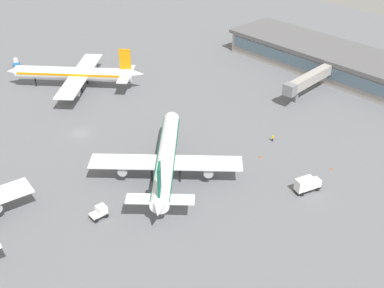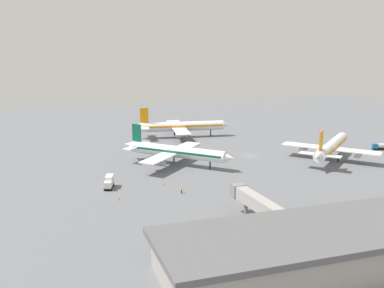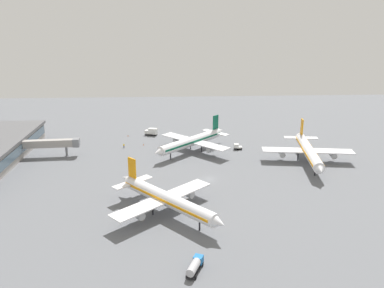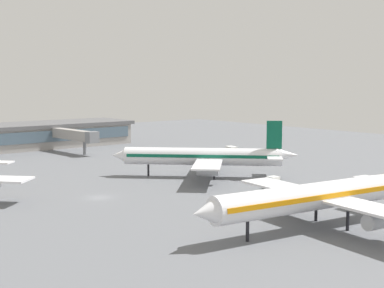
{
  "view_description": "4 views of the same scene",
  "coord_description": "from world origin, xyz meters",
  "px_view_note": "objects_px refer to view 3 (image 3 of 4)",
  "views": [
    {
      "loc": [
        -95.65,
        51.5,
        61.01
      ],
      "look_at": [
        -28.61,
        -10.92,
        5.14
      ],
      "focal_mm": 46.22,
      "sensor_mm": 36.0,
      "label": 1
    },
    {
      "loc": [
        -68.07,
        -141.36,
        38.91
      ],
      "look_at": [
        -21.96,
        -2.16,
        6.09
      ],
      "focal_mm": 42.95,
      "sensor_mm": 36.0,
      "label": 2
    },
    {
      "loc": [
        119.12,
        -11.86,
        50.46
      ],
      "look_at": [
        -28.9,
        -4.0,
        2.96
      ],
      "focal_mm": 36.66,
      "sensor_mm": 36.0,
      "label": 3
    },
    {
      "loc": [
        48.64,
        85.2,
        20.55
      ],
      "look_at": [
        -30.84,
        -11.51,
        6.27
      ],
      "focal_mm": 52.06,
      "sensor_mm": 36.0,
      "label": 4
    }
  ],
  "objects_px": {
    "safety_cone_near_gate": "(143,145)",
    "safety_cone_mid_apron": "(128,136)",
    "fuel_truck": "(195,266)",
    "airplane_at_gate": "(166,199)",
    "airplane_taxiing": "(308,151)",
    "ground_crew_worker": "(124,146)",
    "catering_truck": "(151,132)",
    "airplane_distant": "(192,141)",
    "baggage_tug": "(237,147)"
  },
  "relations": [
    {
      "from": "safety_cone_near_gate",
      "to": "safety_cone_mid_apron",
      "type": "xyz_separation_m",
      "value": [
        -13.71,
        -7.77,
        0.0
      ]
    },
    {
      "from": "safety_cone_mid_apron",
      "to": "fuel_truck",
      "type": "bearing_deg",
      "value": 13.52
    },
    {
      "from": "airplane_taxiing",
      "to": "safety_cone_mid_apron",
      "type": "relative_size",
      "value": 68.95
    },
    {
      "from": "airplane_taxiing",
      "to": "ground_crew_worker",
      "type": "distance_m",
      "value": 72.58
    },
    {
      "from": "baggage_tug",
      "to": "safety_cone_near_gate",
      "type": "height_order",
      "value": "baggage_tug"
    },
    {
      "from": "airplane_at_gate",
      "to": "airplane_distant",
      "type": "height_order",
      "value": "airplane_at_gate"
    },
    {
      "from": "airplane_taxiing",
      "to": "fuel_truck",
      "type": "distance_m",
      "value": 77.54
    },
    {
      "from": "catering_truck",
      "to": "fuel_truck",
      "type": "xyz_separation_m",
      "value": [
        101.34,
        13.59,
        -0.31
      ]
    },
    {
      "from": "airplane_distant",
      "to": "fuel_truck",
      "type": "relative_size",
      "value": 4.81
    },
    {
      "from": "fuel_truck",
      "to": "safety_cone_near_gate",
      "type": "height_order",
      "value": "fuel_truck"
    },
    {
      "from": "airplane_taxiing",
      "to": "catering_truck",
      "type": "height_order",
      "value": "airplane_taxiing"
    },
    {
      "from": "baggage_tug",
      "to": "ground_crew_worker",
      "type": "height_order",
      "value": "baggage_tug"
    },
    {
      "from": "airplane_distant",
      "to": "airplane_at_gate",
      "type": "bearing_deg",
      "value": 34.19
    },
    {
      "from": "baggage_tug",
      "to": "catering_truck",
      "type": "xyz_separation_m",
      "value": [
        -21.93,
        -35.55,
        0.54
      ]
    },
    {
      "from": "ground_crew_worker",
      "to": "safety_cone_near_gate",
      "type": "relative_size",
      "value": 2.78
    },
    {
      "from": "ground_crew_worker",
      "to": "fuel_truck",
      "type": "bearing_deg",
      "value": 28.9
    },
    {
      "from": "baggage_tug",
      "to": "catering_truck",
      "type": "relative_size",
      "value": 0.56
    },
    {
      "from": "airplane_taxiing",
      "to": "catering_truck",
      "type": "distance_m",
      "value": 70.34
    },
    {
      "from": "airplane_distant",
      "to": "fuel_truck",
      "type": "height_order",
      "value": "airplane_distant"
    },
    {
      "from": "baggage_tug",
      "to": "safety_cone_mid_apron",
      "type": "relative_size",
      "value": 5.47
    },
    {
      "from": "airplane_taxiing",
      "to": "catering_truck",
      "type": "xyz_separation_m",
      "value": [
        -38.45,
        -58.83,
        -2.89
      ]
    },
    {
      "from": "airplane_distant",
      "to": "baggage_tug",
      "type": "distance_m",
      "value": 18.75
    },
    {
      "from": "fuel_truck",
      "to": "airplane_distant",
      "type": "bearing_deg",
      "value": 19.76
    },
    {
      "from": "airplane_taxiing",
      "to": "safety_cone_mid_apron",
      "type": "bearing_deg",
      "value": -110.64
    },
    {
      "from": "catering_truck",
      "to": "safety_cone_near_gate",
      "type": "xyz_separation_m",
      "value": [
        14.56,
        -2.81,
        -1.4
      ]
    },
    {
      "from": "airplane_at_gate",
      "to": "baggage_tug",
      "type": "height_order",
      "value": "airplane_at_gate"
    },
    {
      "from": "fuel_truck",
      "to": "safety_cone_mid_apron",
      "type": "distance_m",
      "value": 103.36
    },
    {
      "from": "safety_cone_near_gate",
      "to": "baggage_tug",
      "type": "bearing_deg",
      "value": 79.13
    },
    {
      "from": "airplane_distant",
      "to": "safety_cone_mid_apron",
      "type": "height_order",
      "value": "airplane_distant"
    },
    {
      "from": "baggage_tug",
      "to": "ground_crew_worker",
      "type": "relative_size",
      "value": 1.97
    },
    {
      "from": "fuel_truck",
      "to": "ground_crew_worker",
      "type": "height_order",
      "value": "fuel_truck"
    },
    {
      "from": "ground_crew_worker",
      "to": "safety_cone_near_gate",
      "type": "bearing_deg",
      "value": 122.84
    },
    {
      "from": "catering_truck",
      "to": "baggage_tug",
      "type": "bearing_deg",
      "value": 165.43
    },
    {
      "from": "airplane_at_gate",
      "to": "airplane_taxiing",
      "type": "height_order",
      "value": "airplane_taxiing"
    },
    {
      "from": "airplane_at_gate",
      "to": "airplane_taxiing",
      "type": "distance_m",
      "value": 63.3
    },
    {
      "from": "airplane_at_gate",
      "to": "catering_truck",
      "type": "xyz_separation_m",
      "value": [
        -75.48,
        -7.49,
        -2.77
      ]
    },
    {
      "from": "fuel_truck",
      "to": "safety_cone_mid_apron",
      "type": "relative_size",
      "value": 10.91
    },
    {
      "from": "baggage_tug",
      "to": "catering_truck",
      "type": "height_order",
      "value": "catering_truck"
    },
    {
      "from": "fuel_truck",
      "to": "safety_cone_near_gate",
      "type": "bearing_deg",
      "value": 33.12
    },
    {
      "from": "catering_truck",
      "to": "ground_crew_worker",
      "type": "xyz_separation_m",
      "value": [
        17.36,
        -10.52,
        -0.85
      ]
    },
    {
      "from": "safety_cone_near_gate",
      "to": "safety_cone_mid_apron",
      "type": "bearing_deg",
      "value": -150.46
    },
    {
      "from": "fuel_truck",
      "to": "airplane_at_gate",
      "type": "bearing_deg",
      "value": 35.68
    },
    {
      "from": "ground_crew_worker",
      "to": "safety_cone_mid_apron",
      "type": "distance_m",
      "value": 16.51
    },
    {
      "from": "airplane_distant",
      "to": "safety_cone_mid_apron",
      "type": "xyz_separation_m",
      "value": [
        -23.0,
        -27.77,
        -4.13
      ]
    },
    {
      "from": "ground_crew_worker",
      "to": "catering_truck",
      "type": "bearing_deg",
      "value": 161.68
    },
    {
      "from": "safety_cone_near_gate",
      "to": "airplane_at_gate",
      "type": "bearing_deg",
      "value": 9.6
    },
    {
      "from": "airplane_distant",
      "to": "baggage_tug",
      "type": "height_order",
      "value": "airplane_distant"
    },
    {
      "from": "baggage_tug",
      "to": "airplane_taxiing",
      "type": "bearing_deg",
      "value": 147.29
    },
    {
      "from": "airplane_at_gate",
      "to": "fuel_truck",
      "type": "distance_m",
      "value": 26.74
    },
    {
      "from": "airplane_taxiing",
      "to": "fuel_truck",
      "type": "xyz_separation_m",
      "value": [
        62.9,
        -45.24,
        -3.19
      ]
    }
  ]
}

